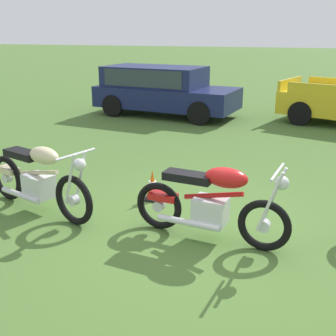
# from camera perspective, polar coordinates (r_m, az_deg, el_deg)

# --- Properties ---
(ground_plane) EXTENTS (120.00, 120.00, 0.00)m
(ground_plane) POSITION_cam_1_polar(r_m,az_deg,el_deg) (5.62, 5.75, -8.25)
(ground_plane) COLOR #476B2D
(motorcycle_cream) EXTENTS (2.07, 0.96, 1.02)m
(motorcycle_cream) POSITION_cam_1_polar(r_m,az_deg,el_deg) (6.24, -16.85, -1.35)
(motorcycle_cream) COLOR black
(motorcycle_cream) RESTS_ON ground
(motorcycle_red) EXTENTS (1.98, 0.64, 1.02)m
(motorcycle_red) POSITION_cam_1_polar(r_m,az_deg,el_deg) (5.20, 5.73, -4.62)
(motorcycle_red) COLOR black
(motorcycle_red) RESTS_ON ground
(car_navy) EXTENTS (4.33, 2.27, 1.43)m
(car_navy) POSITION_cam_1_polar(r_m,az_deg,el_deg) (12.96, -0.97, 10.68)
(car_navy) COLOR #161E4C
(car_navy) RESTS_ON ground
(traffic_cone) EXTENTS (0.25, 0.25, 0.47)m
(traffic_cone) POSITION_cam_1_polar(r_m,az_deg,el_deg) (6.48, -2.07, -2.44)
(traffic_cone) COLOR #EA590F
(traffic_cone) RESTS_ON ground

